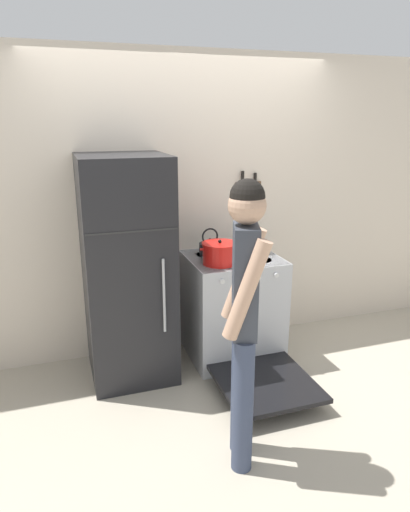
% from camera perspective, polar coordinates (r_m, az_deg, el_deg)
% --- Properties ---
extents(ground_plane, '(14.00, 14.00, 0.00)m').
position_cam_1_polar(ground_plane, '(4.37, -2.09, -10.58)').
color(ground_plane, '#B2A893').
extents(wall_back, '(10.00, 0.06, 2.55)m').
position_cam_1_polar(wall_back, '(3.97, -2.41, 6.15)').
color(wall_back, beige).
rests_on(wall_back, ground_plane).
extents(refrigerator, '(0.65, 0.72, 1.76)m').
position_cam_1_polar(refrigerator, '(3.60, -9.67, -1.73)').
color(refrigerator, black).
rests_on(refrigerator, ground_plane).
extents(stove_range, '(0.75, 1.40, 0.90)m').
position_cam_1_polar(stove_range, '(3.94, 3.61, -6.57)').
color(stove_range, silver).
rests_on(stove_range, ground_plane).
extents(dutch_oven_pot, '(0.33, 0.29, 0.20)m').
position_cam_1_polar(dutch_oven_pot, '(3.61, 1.85, 0.36)').
color(dutch_oven_pot, red).
rests_on(dutch_oven_pot, stove_range).
extents(tea_kettle, '(0.23, 0.19, 0.23)m').
position_cam_1_polar(tea_kettle, '(3.87, 0.65, 1.17)').
color(tea_kettle, black).
rests_on(tea_kettle, stove_range).
extents(utensil_jar, '(0.08, 0.08, 0.28)m').
position_cam_1_polar(utensil_jar, '(4.00, 5.30, 1.65)').
color(utensil_jar, silver).
rests_on(utensil_jar, stove_range).
extents(person, '(0.35, 0.41, 1.72)m').
position_cam_1_polar(person, '(2.57, 4.92, -6.92)').
color(person, '#38425B').
rests_on(person, ground_plane).
extents(wall_knife_strip, '(0.24, 0.03, 0.31)m').
position_cam_1_polar(wall_knife_strip, '(4.09, 5.41, 9.03)').
color(wall_knife_strip, brown).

